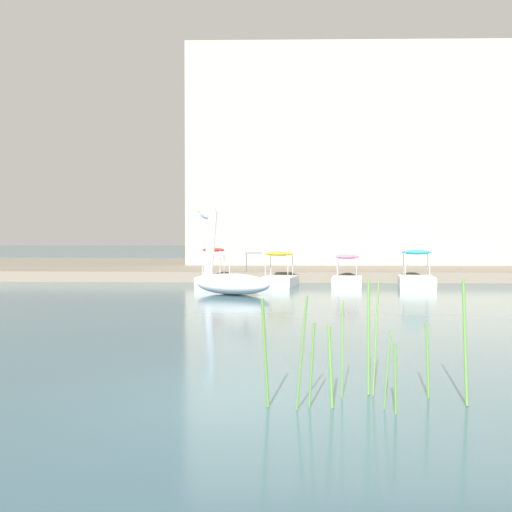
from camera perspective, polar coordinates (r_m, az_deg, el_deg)
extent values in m
plane|color=#385966|center=(7.60, -0.97, -13.40)|extent=(455.21, 455.21, 0.00)
cube|color=slate|center=(38.91, 2.00, -1.04)|extent=(120.66, 21.96, 0.49)
ellipsoid|color=white|center=(21.83, -2.23, -2.66)|extent=(3.32, 2.66, 0.76)
cylinder|color=white|center=(22.29, -4.31, 1.14)|extent=(0.66, 0.55, 2.45)
sphere|color=white|center=(22.39, -4.57, 4.25)|extent=(0.84, 0.84, 0.62)
cone|color=yellow|center=(22.53, -5.10, 4.23)|extent=(0.58, 0.52, 0.34)
cube|color=white|center=(21.66, -1.70, 0.30)|extent=(1.71, 1.72, 0.08)
cylinder|color=silver|center=(22.16, -0.92, -0.64)|extent=(0.04, 0.04, 0.75)
cylinder|color=silver|center=(21.18, -2.51, -0.74)|extent=(0.04, 0.04, 0.75)
cube|color=white|center=(26.30, 14.87, -2.34)|extent=(1.75, 2.51, 0.45)
ellipsoid|color=#2DB7D1|center=(26.25, 14.88, 0.35)|extent=(1.42, 1.65, 0.20)
cylinder|color=#B7B7BF|center=(26.83, 13.74, -0.70)|extent=(0.04, 0.04, 1.01)
cylinder|color=#B7B7BF|center=(26.90, 15.83, -0.71)|extent=(0.04, 0.04, 1.01)
cylinder|color=#B7B7BF|center=(25.64, 13.88, -0.80)|extent=(0.04, 0.04, 1.01)
cylinder|color=#B7B7BF|center=(25.71, 16.06, -0.81)|extent=(0.04, 0.04, 1.01)
cube|color=white|center=(26.33, 8.57, -2.37)|extent=(1.48, 2.19, 0.39)
ellipsoid|color=pink|center=(26.28, 8.58, -0.07)|extent=(1.13, 1.18, 0.20)
cylinder|color=#B7B7BF|center=(26.73, 7.73, -0.96)|extent=(0.04, 0.04, 0.86)
cylinder|color=#B7B7BF|center=(26.71, 9.46, -0.97)|extent=(0.04, 0.04, 0.86)
cylinder|color=#B7B7BF|center=(25.88, 7.67, -1.04)|extent=(0.04, 0.04, 0.86)
cylinder|color=#B7B7BF|center=(25.86, 9.45, -1.05)|extent=(0.04, 0.04, 0.86)
cube|color=white|center=(26.01, 2.19, -2.38)|extent=(1.74, 2.37, 0.41)
ellipsoid|color=yellow|center=(25.95, 2.19, 0.23)|extent=(1.46, 1.53, 0.20)
cylinder|color=#B7B7BF|center=(26.58, 1.40, -0.80)|extent=(0.04, 0.04, 0.98)
cylinder|color=#B7B7BF|center=(26.38, 3.47, -0.82)|extent=(0.04, 0.04, 0.98)
cylinder|color=#B7B7BF|center=(25.57, 0.88, -0.89)|extent=(0.04, 0.04, 0.98)
cylinder|color=#B7B7BF|center=(25.36, 3.02, -0.91)|extent=(0.04, 0.04, 0.98)
cube|color=white|center=(25.95, -4.03, -2.38)|extent=(1.40, 2.04, 0.42)
ellipsoid|color=red|center=(25.89, -4.03, 0.58)|extent=(1.03, 1.20, 0.20)
cylinder|color=#B7B7BF|center=(26.42, -4.63, -0.63)|extent=(0.04, 0.04, 1.13)
cylinder|color=#B7B7BF|center=(26.27, -3.03, -0.64)|extent=(0.04, 0.04, 1.13)
cylinder|color=#B7B7BF|center=(25.55, -5.05, -0.70)|extent=(0.04, 0.04, 1.13)
cylinder|color=#B7B7BF|center=(25.39, -3.40, -0.71)|extent=(0.04, 0.04, 1.13)
cube|color=#B2A893|center=(41.66, 10.90, 8.48)|extent=(23.98, 11.36, 13.11)
cylinder|color=#568E38|center=(7.87, 10.56, -7.50)|extent=(0.04, 0.15, 1.46)
cylinder|color=#568E38|center=(7.28, 12.28, -10.35)|extent=(0.09, 0.03, 0.93)
cylinder|color=#568E38|center=(7.21, 7.04, -10.32)|extent=(0.07, 0.11, 0.96)
cylinder|color=#568E38|center=(7.86, 11.24, -7.51)|extent=(0.12, 0.22, 1.44)
cylinder|color=#568E38|center=(7.68, 8.14, -8.69)|extent=(0.03, 0.10, 1.19)
cylinder|color=#568E38|center=(6.98, 4.34, -9.14)|extent=(0.13, 0.14, 1.33)
cylinder|color=#568E38|center=(7.06, 0.88, -9.15)|extent=(0.10, 0.20, 1.29)
cylinder|color=#568E38|center=(7.09, 13.00, -11.17)|extent=(0.05, 0.05, 0.81)
cylinder|color=#568E38|center=(7.66, 19.10, -7.69)|extent=(0.05, 0.19, 1.48)
cylinder|color=#568E38|center=(7.89, 15.87, -9.43)|extent=(0.06, 0.03, 0.94)
cylinder|color=#568E38|center=(7.14, 5.28, -10.21)|extent=(0.08, 0.11, 1.01)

